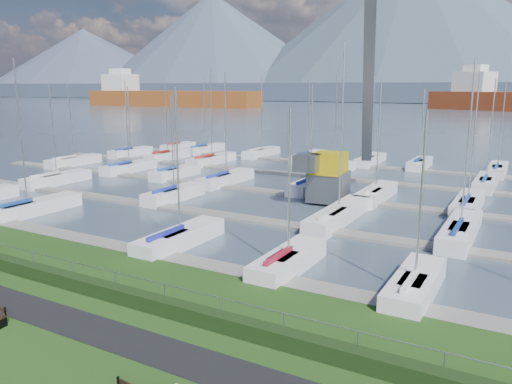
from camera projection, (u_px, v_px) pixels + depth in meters
The scene contains 9 objects.
path at pixel (82, 326), 21.04m from camera, with size 160.00×2.00×0.04m, color black.
water at pixel (502, 107), 245.43m from camera, with size 800.00×540.00×0.20m, color #435162.
hedge at pixel (126, 296), 23.18m from camera, with size 80.00×0.70×0.70m, color black.
fence at pixel (131, 276), 23.35m from camera, with size 0.04×0.04×80.00m, color gray.
foothill at pixel (511, 93), 303.80m from camera, with size 900.00×80.00×12.00m, color #404C5E.
docks at pixel (330, 199), 45.82m from camera, with size 90.00×41.60×0.25m.
crane at pixel (340, 139), 44.17m from camera, with size 6.00×13.23×22.35m.
cargo_ship_west at pixel (165, 99), 255.23m from camera, with size 95.19×22.78×21.50m.
sailboat_fleet at pixel (328, 134), 48.34m from camera, with size 75.54×49.71×13.68m.
Camera 1 is at (15.90, -16.32, 9.92)m, focal length 35.00 mm.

